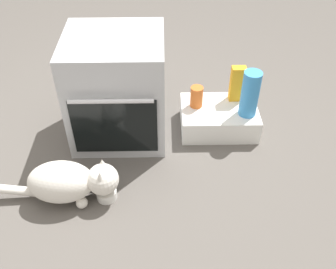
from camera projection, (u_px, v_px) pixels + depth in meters
ground at (111, 171)px, 2.25m from camera, size 8.00×8.00×0.00m
oven at (117, 89)px, 2.31m from camera, size 0.57×0.57×0.67m
pantry_cabinet at (219, 118)px, 2.50m from camera, size 0.49×0.35×0.16m
food_bowl at (107, 193)px, 2.09m from camera, size 0.11×0.11×0.08m
cat at (69, 182)px, 2.02m from camera, size 0.76×0.23×0.25m
water_bottle at (250, 94)px, 2.31m from camera, size 0.11×0.11×0.30m
sauce_jar at (197, 97)px, 2.42m from camera, size 0.08×0.08×0.14m
juice_carton at (237, 84)px, 2.45m from camera, size 0.09×0.06×0.24m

